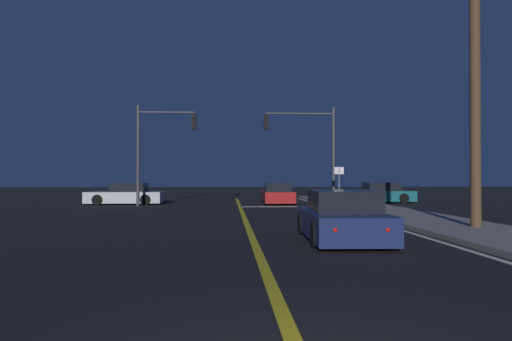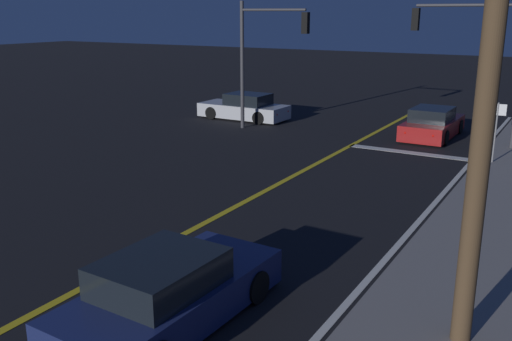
% 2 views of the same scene
% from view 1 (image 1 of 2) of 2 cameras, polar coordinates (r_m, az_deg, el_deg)
% --- Properties ---
extents(sidewalk_right, '(3.20, 45.96, 0.15)m').
position_cam_1_polar(sidewalk_right, '(18.10, 20.83, -5.84)').
color(sidewalk_right, gray).
rests_on(sidewalk_right, ground).
extents(lane_line_center, '(0.20, 43.41, 0.01)m').
position_cam_1_polar(lane_line_center, '(16.56, -0.94, -6.61)').
color(lane_line_center, gold).
rests_on(lane_line_center, ground).
extents(lane_line_edge_right, '(0.16, 43.41, 0.01)m').
position_cam_1_polar(lane_line_edge_right, '(17.44, 15.24, -6.29)').
color(lane_line_edge_right, silver).
rests_on(lane_line_edge_right, ground).
extents(stop_bar, '(5.09, 0.50, 0.01)m').
position_cam_1_polar(stop_bar, '(27.96, 3.34, -4.22)').
color(stop_bar, silver).
rests_on(stop_bar, ground).
extents(car_lead_oncoming_red, '(1.98, 4.48, 1.34)m').
position_cam_1_polar(car_lead_oncoming_red, '(31.27, 2.51, -2.80)').
color(car_lead_oncoming_red, maroon).
rests_on(car_lead_oncoming_red, ground).
extents(car_far_approaching_silver, '(4.65, 1.98, 1.34)m').
position_cam_1_polar(car_far_approaching_silver, '(31.30, -14.96, -2.77)').
color(car_far_approaching_silver, '#B2B5BA').
rests_on(car_far_approaching_silver, ground).
extents(car_side_waiting_teal, '(4.73, 2.09, 1.34)m').
position_cam_1_polar(car_side_waiting_teal, '(33.19, 14.09, -2.66)').
color(car_side_waiting_teal, '#195960').
rests_on(car_side_waiting_teal, ground).
extents(car_distant_tail_navy, '(2.11, 4.63, 1.34)m').
position_cam_1_polar(car_distant_tail_navy, '(13.26, 10.00, -5.55)').
color(car_distant_tail_navy, navy).
rests_on(car_distant_tail_navy, ground).
extents(traffic_signal_near_right, '(4.43, 0.28, 6.03)m').
position_cam_1_polar(traffic_signal_near_right, '(30.53, 6.17, 3.66)').
color(traffic_signal_near_right, '#38383D').
rests_on(traffic_signal_near_right, ground).
extents(traffic_signal_far_left, '(3.46, 0.28, 5.87)m').
position_cam_1_polar(traffic_signal_far_left, '(28.99, -11.26, 3.57)').
color(traffic_signal_far_left, '#38383D').
rests_on(traffic_signal_far_left, ground).
extents(utility_pole_right, '(1.69, 0.32, 10.88)m').
position_cam_1_polar(utility_pole_right, '(17.03, 24.16, 12.59)').
color(utility_pole_right, '#4C3823').
rests_on(utility_pole_right, ground).
extents(street_sign_corner, '(0.56, 0.10, 2.31)m').
position_cam_1_polar(street_sign_corner, '(27.94, 9.67, -1.03)').
color(street_sign_corner, slate).
rests_on(street_sign_corner, ground).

